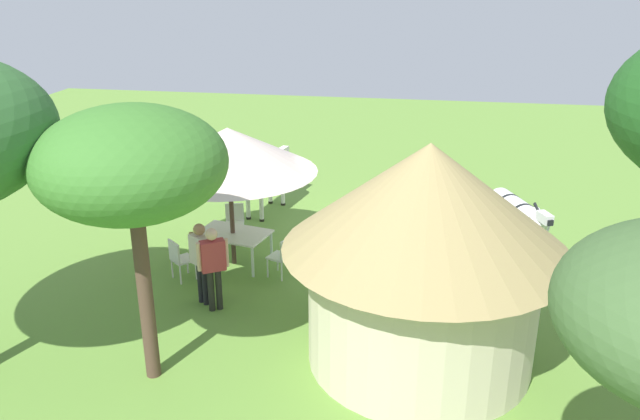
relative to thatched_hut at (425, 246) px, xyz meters
The scene contains 15 objects.
ground_plane 5.24m from the thatched_hut, 72.85° to the right, with size 36.00×36.00×0.00m, color olive.
thatched_hut is the anchor object (origin of this frame).
shade_umbrella 5.16m from the thatched_hut, 36.11° to the right, with size 3.75×3.75×3.10m.
patio_dining_table 5.32m from the thatched_hut, 36.11° to the right, with size 1.73×1.32×0.74m.
patio_chair_near_lawn 5.65m from the thatched_hut, 22.23° to the right, with size 0.61×0.61×0.90m.
patio_chair_east_end 4.19m from the thatched_hut, 41.23° to the right, with size 0.55×0.56×0.90m.
patio_chair_west_end 6.40m from the thatched_hut, 43.67° to the right, with size 0.54×0.52×0.90m.
guest_beside_umbrella 4.15m from the thatched_hut, 14.05° to the right, with size 0.53×0.42×1.70m.
guest_behind_table 4.50m from the thatched_hut, 15.72° to the right, with size 0.53×0.42×1.68m.
standing_watcher 6.78m from the thatched_hut, 92.70° to the right, with size 0.45×0.47×1.66m.
striped_lounge_chair 5.27m from the thatched_hut, 74.72° to the right, with size 0.90×0.97×0.61m.
zebra_nearest_camera 4.87m from the thatched_hut, 115.04° to the right, with size 1.25×2.23×1.59m.
zebra_by_umbrella 7.65m from the thatched_hut, 56.25° to the right, with size 1.06×2.35×1.59m.
acacia_tree_right_background 4.64m from the thatched_hut, 16.16° to the left, with size 2.79×2.79×4.43m.
brick_patio_kerb 10.57m from the thatched_hut, 61.19° to the right, with size 2.80×0.36×0.08m, color #99504A.
Camera 1 is at (-1.34, 14.02, 6.23)m, focal length 35.91 mm.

